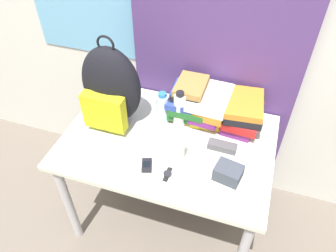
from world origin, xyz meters
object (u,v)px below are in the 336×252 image
object	(u,v)px
book_stack_right	(243,113)
sports_bottle	(180,110)
backpack	(111,88)
cell_phone	(147,165)
book_stack_left	(190,100)
book_stack_center	(210,106)
sunglasses_case	(222,146)
water_bottle	(163,108)
sunscreen_bottle	(180,148)
camera_pouch	(228,173)
wristwatch	(168,174)

from	to	relation	value
book_stack_right	sports_bottle	distance (m)	0.34
backpack	cell_phone	bearing A→B (deg)	-42.36
book_stack_right	backpack	bearing A→B (deg)	-165.82
sports_bottle	cell_phone	bearing A→B (deg)	-100.64
book_stack_left	sports_bottle	size ratio (longest dim) A/B	1.21
book_stack_center	sunglasses_case	world-z (taller)	book_stack_center
backpack	water_bottle	distance (m)	0.30
sports_bottle	cell_phone	world-z (taller)	sports_bottle
book_stack_left	sunscreen_bottle	world-z (taller)	book_stack_left
book_stack_left	camera_pouch	xyz separation A→B (m)	(0.30, -0.39, -0.07)
sunglasses_case	camera_pouch	world-z (taller)	camera_pouch
water_bottle	wristwatch	size ratio (longest dim) A/B	2.24
cell_phone	book_stack_right	bearing A→B (deg)	48.63
sports_bottle	backpack	bearing A→B (deg)	-168.77
book_stack_left	camera_pouch	bearing A→B (deg)	-52.50
sunglasses_case	backpack	bearing A→B (deg)	176.66
book_stack_left	book_stack_right	bearing A→B (deg)	-0.14
book_stack_left	water_bottle	bearing A→B (deg)	-140.77
book_stack_left	sunscreen_bottle	bearing A→B (deg)	-82.73
book_stack_right	camera_pouch	size ratio (longest dim) A/B	1.98
wristwatch	cell_phone	bearing A→B (deg)	171.62
water_bottle	cell_phone	world-z (taller)	water_bottle
sunglasses_case	sports_bottle	bearing A→B (deg)	157.86
wristwatch	camera_pouch	bearing A→B (deg)	14.63
book_stack_left	book_stack_center	bearing A→B (deg)	-1.46
sunscreen_bottle	sunglasses_case	bearing A→B (deg)	33.36
camera_pouch	book_stack_center	bearing A→B (deg)	115.14
sunscreen_bottle	wristwatch	size ratio (longest dim) A/B	1.73
book_stack_right	water_bottle	xyz separation A→B (m)	(-0.43, -0.10, 0.00)
book_stack_center	book_stack_right	distance (m)	0.18
book_stack_center	book_stack_right	bearing A→B (deg)	0.72
cell_phone	book_stack_left	bearing A→B (deg)	78.09
book_stack_center	water_bottle	xyz separation A→B (m)	(-0.25, -0.10, -0.00)
sunglasses_case	wristwatch	bearing A→B (deg)	-130.74
wristwatch	sunglasses_case	bearing A→B (deg)	49.26
water_bottle	camera_pouch	xyz separation A→B (m)	(0.43, -0.29, -0.06)
water_bottle	sunscreen_bottle	world-z (taller)	water_bottle
book_stack_left	sunscreen_bottle	size ratio (longest dim) A/B	1.80
sports_bottle	wristwatch	xyz separation A→B (m)	(0.05, -0.36, -0.10)
water_bottle	book_stack_left	bearing A→B (deg)	39.23
book_stack_right	water_bottle	bearing A→B (deg)	-166.34
backpack	cell_phone	distance (m)	0.46
book_stack_left	water_bottle	size ratio (longest dim) A/B	1.39
book_stack_right	wristwatch	size ratio (longest dim) A/B	3.16
sports_bottle	water_bottle	bearing A→B (deg)	-179.37
cell_phone	camera_pouch	world-z (taller)	camera_pouch
sunscreen_bottle	cell_phone	world-z (taller)	sunscreen_bottle
book_stack_right	sunglasses_case	xyz separation A→B (m)	(-0.06, -0.21, -0.07)
book_stack_left	wristwatch	world-z (taller)	book_stack_left
book_stack_right	wristwatch	bearing A→B (deg)	-120.99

